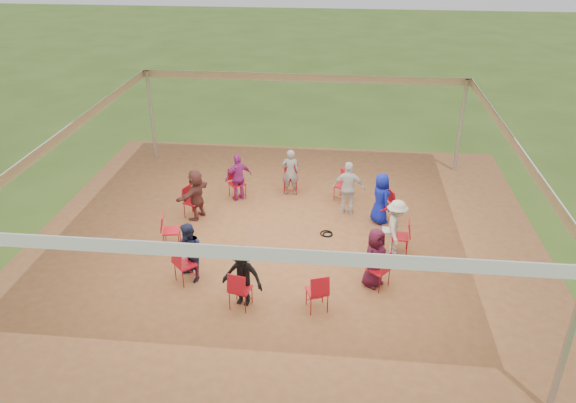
# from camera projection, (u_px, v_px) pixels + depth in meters

# --- Properties ---
(ground) EXTENTS (80.00, 80.00, 0.00)m
(ground) POSITION_uv_depth(u_px,v_px,m) (286.00, 241.00, 14.34)
(ground) COLOR #39581B
(ground) RESTS_ON ground
(dirt_patch) EXTENTS (13.00, 13.00, 0.00)m
(dirt_patch) POSITION_uv_depth(u_px,v_px,m) (286.00, 241.00, 14.34)
(dirt_patch) COLOR brown
(dirt_patch) RESTS_ON ground
(tent) EXTENTS (10.33, 10.33, 3.00)m
(tent) POSITION_uv_depth(u_px,v_px,m) (285.00, 155.00, 13.26)
(tent) COLOR #B2B2B7
(tent) RESTS_ON ground
(chair_0) EXTENTS (0.47, 0.46, 0.90)m
(chair_0) POSITION_uv_depth(u_px,v_px,m) (400.00, 237.00, 13.66)
(chair_0) COLOR red
(chair_0) RESTS_ON ground
(chair_1) EXTENTS (0.58, 0.58, 0.90)m
(chair_1) POSITION_uv_depth(u_px,v_px,m) (384.00, 206.00, 15.08)
(chair_1) COLOR red
(chair_1) RESTS_ON ground
(chair_2) EXTENTS (0.58, 0.59, 0.90)m
(chair_2) POSITION_uv_depth(u_px,v_px,m) (343.00, 186.00, 16.20)
(chair_2) COLOR red
(chair_2) RESTS_ON ground
(chair_3) EXTENTS (0.44, 0.46, 0.90)m
(chair_3) POSITION_uv_depth(u_px,v_px,m) (291.00, 178.00, 16.67)
(chair_3) COLOR red
(chair_3) RESTS_ON ground
(chair_4) EXTENTS (0.60, 0.60, 0.90)m
(chair_4) POSITION_uv_depth(u_px,v_px,m) (237.00, 184.00, 16.33)
(chair_4) COLOR red
(chair_4) RESTS_ON ground
(chair_5) EXTENTS (0.56, 0.55, 0.90)m
(chair_5) POSITION_uv_depth(u_px,v_px,m) (193.00, 202.00, 15.30)
(chair_5) COLOR red
(chair_5) RESTS_ON ground
(chair_6) EXTENTS (0.51, 0.50, 0.90)m
(chair_6) POSITION_uv_depth(u_px,v_px,m) (171.00, 231.00, 13.90)
(chair_6) COLOR red
(chair_6) RESTS_ON ground
(chair_7) EXTENTS (0.61, 0.61, 0.90)m
(chair_7) POSITION_uv_depth(u_px,v_px,m) (185.00, 264.00, 12.57)
(chair_7) COLOR red
(chair_7) RESTS_ON ground
(chair_8) EXTENTS (0.51, 0.52, 0.90)m
(chair_8) POSITION_uv_depth(u_px,v_px,m) (241.00, 289.00, 11.74)
(chair_8) COLOR red
(chair_8) RESTS_ON ground
(chair_9) EXTENTS (0.54, 0.56, 0.90)m
(chair_9) POSITION_uv_depth(u_px,v_px,m) (317.00, 291.00, 11.68)
(chair_9) COLOR red
(chair_9) RESTS_ON ground
(chair_10) EXTENTS (0.60, 0.60, 0.90)m
(chair_10) POSITION_uv_depth(u_px,v_px,m) (378.00, 270.00, 12.39)
(chair_10) COLOR red
(chair_10) RESTS_ON ground
(person_seated_0) EXTENTS (0.53, 0.94, 1.41)m
(person_seated_0) POSITION_uv_depth(u_px,v_px,m) (396.00, 227.00, 13.56)
(person_seated_0) COLOR #B5B1A0
(person_seated_0) RESTS_ON ground
(person_seated_1) EXTENTS (0.66, 0.79, 1.41)m
(person_seated_1) POSITION_uv_depth(u_px,v_px,m) (381.00, 198.00, 14.92)
(person_seated_1) COLOR #0D199B
(person_seated_1) RESTS_ON ground
(person_seated_2) EXTENTS (0.53, 0.36, 1.41)m
(person_seated_2) POSITION_uv_depth(u_px,v_px,m) (290.00, 172.00, 16.44)
(person_seated_2) COLOR gray
(person_seated_2) RESTS_ON ground
(person_seated_3) EXTENTS (0.92, 0.83, 1.41)m
(person_seated_3) POSITION_uv_depth(u_px,v_px,m) (239.00, 177.00, 16.12)
(person_seated_3) COLOR #99267E
(person_seated_3) RESTS_ON ground
(person_seated_4) EXTENTS (0.93, 1.39, 1.41)m
(person_seated_4) POSITION_uv_depth(u_px,v_px,m) (196.00, 194.00, 15.13)
(person_seated_4) COLOR brown
(person_seated_4) RESTS_ON ground
(person_seated_5) EXTENTS (0.76, 0.77, 1.41)m
(person_seated_5) POSITION_uv_depth(u_px,v_px,m) (189.00, 253.00, 12.52)
(person_seated_5) COLOR #1D2243
(person_seated_5) RESTS_ON ground
(person_seated_6) EXTENTS (0.99, 0.65, 1.41)m
(person_seated_6) POSITION_uv_depth(u_px,v_px,m) (242.00, 276.00, 11.73)
(person_seated_6) COLOR black
(person_seated_6) RESTS_ON ground
(person_seated_7) EXTENTS (0.72, 0.78, 1.41)m
(person_seated_7) POSITION_uv_depth(u_px,v_px,m) (375.00, 258.00, 12.34)
(person_seated_7) COLOR #3F0F22
(person_seated_7) RESTS_ON ground
(standing_person) EXTENTS (0.90, 0.46, 1.53)m
(standing_person) POSITION_uv_depth(u_px,v_px,m) (348.00, 188.00, 15.33)
(standing_person) COLOR silver
(standing_person) RESTS_ON ground
(cable_coil) EXTENTS (0.38, 0.38, 0.03)m
(cable_coil) POSITION_uv_depth(u_px,v_px,m) (327.00, 234.00, 14.62)
(cable_coil) COLOR black
(cable_coil) RESTS_ON ground
(laptop) EXTENTS (0.27, 0.32, 0.21)m
(laptop) POSITION_uv_depth(u_px,v_px,m) (389.00, 228.00, 13.61)
(laptop) COLOR #B7B7BC
(laptop) RESTS_ON ground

